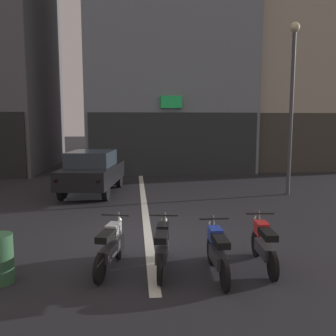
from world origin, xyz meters
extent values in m
plane|color=#232328|center=(0.00, 0.00, 0.00)|extent=(120.00, 120.00, 0.00)
cube|color=silver|center=(0.00, 6.00, 0.00)|extent=(0.20, 18.00, 0.01)
cube|color=gray|center=(1.71, 13.81, 9.12)|extent=(8.94, 7.91, 18.23)
cube|color=#292C30|center=(1.71, 9.80, 1.60)|extent=(8.58, 0.10, 3.20)
cube|color=#1EE566|center=(1.56, 9.73, 3.71)|extent=(1.07, 0.16, 0.60)
cube|color=#B2A893|center=(9.76, 13.81, 8.27)|extent=(9.42, 7.05, 16.54)
cube|color=#3E3A33|center=(9.76, 10.23, 1.60)|extent=(9.05, 0.10, 3.20)
cylinder|color=black|center=(-2.48, 6.88, 0.32)|extent=(0.27, 0.66, 0.64)
cylinder|color=black|center=(-0.95, 6.67, 0.32)|extent=(0.27, 0.66, 0.64)
cylinder|color=black|center=(-2.84, 4.31, 0.32)|extent=(0.27, 0.66, 0.64)
cylinder|color=black|center=(-1.31, 4.09, 0.32)|extent=(0.27, 0.66, 0.64)
cube|color=black|center=(-1.90, 5.49, 0.75)|extent=(2.31, 4.30, 0.66)
cube|color=#2D3842|center=(-1.92, 5.34, 1.36)|extent=(1.81, 2.16, 0.56)
cube|color=red|center=(-2.87, 3.59, 0.80)|extent=(0.15, 0.08, 0.12)
cube|color=red|center=(-1.48, 3.39, 0.80)|extent=(0.15, 0.08, 0.12)
cylinder|color=#47474C|center=(5.47, 4.56, 2.96)|extent=(0.14, 0.14, 5.91)
sphere|color=beige|center=(5.47, 4.56, 6.09)|extent=(0.36, 0.36, 0.36)
cylinder|color=black|center=(-0.63, -1.28, 0.26)|extent=(0.20, 0.52, 0.52)
cylinder|color=black|center=(-0.91, -2.40, 0.26)|extent=(0.20, 0.52, 0.52)
cube|color=#38383D|center=(-0.78, -1.89, 0.37)|extent=(0.38, 0.76, 0.22)
cube|color=black|center=(-0.82, -2.04, 0.72)|extent=(0.36, 0.64, 0.12)
cube|color=#B2B5BA|center=(-0.72, -1.64, 0.70)|extent=(0.30, 0.40, 0.24)
cylinder|color=#4C4C51|center=(-0.66, -1.43, 0.63)|extent=(0.13, 0.25, 0.70)
cylinder|color=black|center=(-0.68, -1.51, 0.95)|extent=(0.54, 0.17, 0.04)
sphere|color=silver|center=(-0.63, -1.31, 0.80)|extent=(0.12, 0.12, 0.12)
cylinder|color=black|center=(0.27, -1.39, 0.26)|extent=(0.15, 0.52, 0.52)
cylinder|color=black|center=(0.10, -2.52, 0.26)|extent=(0.15, 0.52, 0.52)
cube|color=#38383D|center=(0.18, -2.00, 0.37)|extent=(0.31, 0.76, 0.22)
cube|color=black|center=(0.16, -2.16, 0.72)|extent=(0.31, 0.63, 0.12)
cube|color=black|center=(0.22, -1.75, 0.70)|extent=(0.27, 0.39, 0.24)
cylinder|color=#4C4C51|center=(0.25, -1.53, 0.63)|extent=(0.10, 0.25, 0.70)
cylinder|color=black|center=(0.24, -1.61, 0.95)|extent=(0.55, 0.12, 0.04)
sphere|color=silver|center=(0.27, -1.41, 0.80)|extent=(0.12, 0.12, 0.12)
cylinder|color=black|center=(1.15, -1.72, 0.26)|extent=(0.08, 0.52, 0.52)
cylinder|color=black|center=(1.14, -2.87, 0.26)|extent=(0.08, 0.52, 0.52)
cube|color=#38383D|center=(1.14, -2.34, 0.37)|extent=(0.21, 0.74, 0.22)
cube|color=black|center=(1.14, -2.50, 0.72)|extent=(0.23, 0.60, 0.12)
cube|color=#233DB7|center=(1.15, -2.08, 0.70)|extent=(0.23, 0.36, 0.24)
cylinder|color=#4C4C51|center=(1.15, -1.86, 0.63)|extent=(0.07, 0.24, 0.70)
cylinder|color=black|center=(1.15, -1.95, 0.95)|extent=(0.55, 0.05, 0.04)
sphere|color=silver|center=(1.15, -1.74, 0.80)|extent=(0.12, 0.12, 0.12)
cylinder|color=black|center=(2.15, -1.43, 0.26)|extent=(0.11, 0.52, 0.52)
cylinder|color=black|center=(2.05, -2.58, 0.26)|extent=(0.11, 0.52, 0.52)
cube|color=#38383D|center=(2.10, -2.05, 0.37)|extent=(0.26, 0.75, 0.22)
cube|color=black|center=(2.09, -2.21, 0.72)|extent=(0.27, 0.62, 0.12)
cube|color=red|center=(2.12, -1.80, 0.70)|extent=(0.25, 0.38, 0.24)
cylinder|color=#4C4C51|center=(2.14, -1.58, 0.63)|extent=(0.09, 0.24, 0.70)
cylinder|color=black|center=(2.13, -1.66, 0.95)|extent=(0.55, 0.08, 0.04)
sphere|color=silver|center=(2.15, -1.45, 0.80)|extent=(0.12, 0.12, 0.12)
cylinder|color=#2D5938|center=(-2.60, -2.21, 0.42)|extent=(0.44, 0.44, 0.85)
camera|label=1|loc=(-0.31, -8.30, 2.74)|focal=38.32mm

